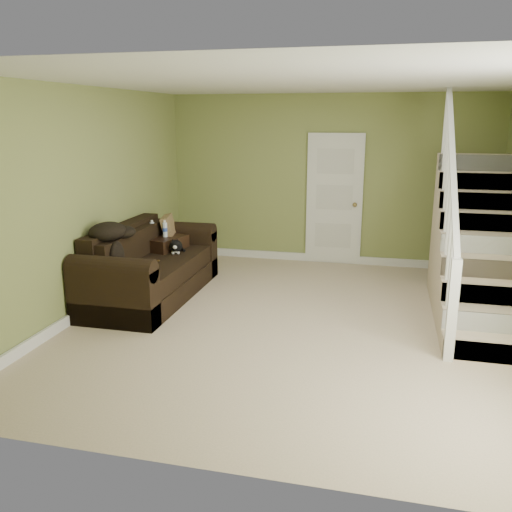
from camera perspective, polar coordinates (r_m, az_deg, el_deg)
The scene contains 15 objects.
floor at distance 6.18m, azimuth 4.44°, elevation -7.00°, with size 5.00×5.50×0.01m, color tan.
ceiling at distance 5.76m, azimuth 4.97°, elevation 17.84°, with size 5.00×5.50×0.01m, color white.
wall_back at distance 8.53m, azimuth 7.67°, elevation 7.90°, with size 5.00×0.04×2.60m, color olive.
wall_front at distance 3.21m, azimuth -3.18°, elevation -2.84°, with size 5.00×0.04×2.60m, color olive.
wall_left at distance 6.69m, azimuth -17.06°, elevation 5.61°, with size 0.04×5.50×2.60m, color olive.
baseboard_back at distance 8.73m, azimuth 7.38°, elevation -0.24°, with size 5.00×0.04×0.12m, color white.
baseboard_left at distance 6.96m, azimuth -16.10°, elevation -4.52°, with size 0.04×5.50×0.12m, color white.
door at distance 8.52m, azimuth 8.25°, elevation 5.87°, with size 0.86×0.12×2.02m.
staircase at distance 6.93m, azimuth 22.42°, elevation -0.13°, with size 1.00×2.51×2.82m.
sofa at distance 7.07m, azimuth -11.24°, elevation -1.46°, with size 1.01×2.33×0.92m.
side_table at distance 7.61m, azimuth -9.90°, elevation -0.35°, with size 0.70×0.70×0.90m.
cat at distance 7.27m, azimuth -8.52°, elevation 1.00°, with size 0.29×0.46×0.22m.
banana at distance 6.72m, azimuth -10.86°, elevation -0.72°, with size 0.06×0.20×0.06m, color yellow.
throw_pillow at distance 7.68m, azimuth -9.04°, elevation 2.58°, with size 0.11×0.44×0.44m, color #44311B.
throw_blanket at distance 6.58m, azimuth -15.37°, elevation 2.51°, with size 0.40×0.52×0.22m, color black.
Camera 1 is at (0.90, -5.68, 2.25)m, focal length 38.00 mm.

